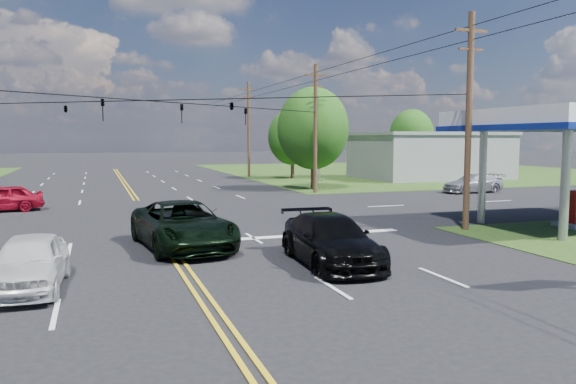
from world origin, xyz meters
name	(u,v)px	position (x,y,z in m)	size (l,w,h in m)	color
ground	(148,217)	(0.00, 12.00, 0.00)	(280.00, 280.00, 0.00)	black
grass_ne	(409,171)	(35.00, 44.00, 0.00)	(46.00, 48.00, 0.03)	#253D13
stop_bar	(288,237)	(5.00, 4.00, 0.00)	(10.00, 0.50, 0.02)	silver
retail_ne	(429,157)	(30.00, 32.00, 2.20)	(14.00, 10.00, 4.40)	gray
pole_se	(469,119)	(13.00, 3.00, 4.92)	(1.60, 0.28, 9.50)	#402E1B
pole_ne	(315,127)	(13.00, 21.00, 4.92)	(1.60, 0.28, 9.50)	#402E1B
pole_right_far	(249,128)	(13.00, 40.00, 5.17)	(1.60, 0.28, 10.00)	#402E1B
span_wire_signals	(145,101)	(0.00, 12.00, 6.00)	(26.00, 18.00, 1.13)	black
power_lines	(147,42)	(0.00, 10.00, 8.60)	(26.04, 100.00, 0.64)	black
tree_right_a	(313,128)	(14.00, 24.00, 4.87)	(5.70, 5.70, 8.18)	#402E1B
tree_right_b	(292,137)	(16.50, 36.00, 4.22)	(4.94, 4.94, 7.09)	#402E1B
tree_far_r	(412,135)	(34.00, 42.00, 4.54)	(5.32, 5.32, 7.63)	#402E1B
pickup_dkgreen	(183,225)	(0.50, 2.99, 0.87)	(2.87, 6.23, 1.73)	black
suv_black	(331,240)	(4.63, -1.24, 0.79)	(2.22, 5.46, 1.58)	black
pickup_white	(29,262)	(-4.27, -1.48, 0.75)	(1.77, 4.41, 1.50)	silver
sedan_red	(1,198)	(-7.50, 16.81, 0.74)	(1.76, 4.37, 1.49)	maroon
sedan_far	(473,183)	(24.38, 17.50, 0.71)	(1.98, 4.86, 1.41)	#AEADB2
polesign_ne	(319,119)	(17.00, 30.00, 5.85)	(2.10, 0.41, 7.60)	#A5A5AA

